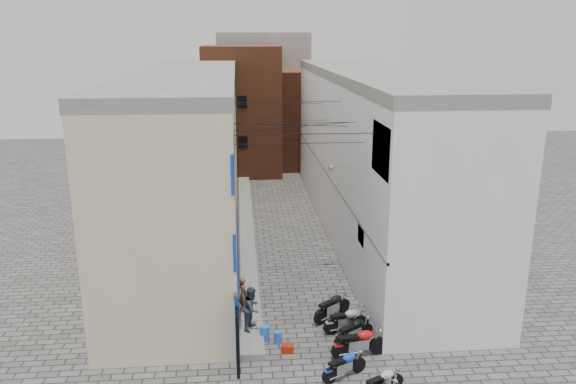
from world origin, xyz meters
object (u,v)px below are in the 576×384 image
object	(u,v)px
motorcycle_c	(344,364)
motorcycle_e	(354,330)
motorcycle_d	(359,341)
red_crate	(287,348)
motorcycle_b	(382,382)
water_jug_near	(278,337)
water_jug_far	(265,333)
motorcycle_f	(346,319)
person_b	(252,308)
person_a	(243,294)
motorcycle_g	(332,305)

from	to	relation	value
motorcycle_c	motorcycle_e	bearing A→B (deg)	134.22
motorcycle_d	red_crate	size ratio (longest dim) A/B	4.78
motorcycle_b	red_crate	xyz separation A→B (m)	(-2.69, 2.78, -0.37)
water_jug_near	water_jug_far	world-z (taller)	water_jug_far
motorcycle_d	water_jug_far	bearing A→B (deg)	-122.53
motorcycle_c	red_crate	world-z (taller)	motorcycle_c
motorcycle_d	water_jug_near	xyz separation A→B (m)	(-2.74, 1.15, -0.36)
motorcycle_c	water_jug_far	distance (m)	3.57
motorcycle_e	motorcycle_f	bearing A→B (deg)	154.82
motorcycle_c	motorcycle_d	world-z (taller)	motorcycle_d
motorcycle_b	water_jug_near	size ratio (longest dim) A/B	3.75
motorcycle_f	person_b	distance (m)	3.56
person_a	water_jug_far	size ratio (longest dim) A/B	2.52
motorcycle_d	water_jug_far	distance (m)	3.51
motorcycle_b	person_a	xyz separation A→B (m)	(-4.19, 5.49, 0.47)
motorcycle_c	motorcycle_d	xyz separation A→B (m)	(0.74, 1.18, 0.09)
motorcycle_c	red_crate	bearing A→B (deg)	-161.05
water_jug_near	water_jug_far	distance (m)	0.53
motorcycle_f	person_a	size ratio (longest dim) A/B	1.26
red_crate	water_jug_far	bearing A→B (deg)	131.33
motorcycle_b	motorcycle_g	xyz separation A→B (m)	(-0.72, 5.04, 0.06)
motorcycle_e	water_jug_near	distance (m)	2.76
person_a	water_jug_far	distance (m)	2.10
motorcycle_e	person_a	world-z (taller)	person_a
motorcycle_c	motorcycle_d	size ratio (longest dim) A/B	0.84
motorcycle_f	motorcycle_e	bearing A→B (deg)	-5.55
motorcycle_b	water_jug_far	xyz separation A→B (m)	(-3.45, 3.64, -0.21)
motorcycle_f	water_jug_far	bearing A→B (deg)	-96.76
person_a	person_b	bearing A→B (deg)	163.63
person_a	person_b	world-z (taller)	person_b
motorcycle_b	motorcycle_f	distance (m)	4.00
person_a	motorcycle_e	bearing A→B (deg)	-150.04
water_jug_far	motorcycle_e	bearing A→B (deg)	-9.09
motorcycle_d	red_crate	world-z (taller)	motorcycle_d
motorcycle_c	person_a	bearing A→B (deg)	-170.06
person_a	motorcycle_g	bearing A→B (deg)	-126.56
red_crate	motorcycle_g	bearing A→B (deg)	48.87
motorcycle_e	motorcycle_d	bearing A→B (deg)	-32.02
motorcycle_e	person_b	size ratio (longest dim) A/B	1.11
person_b	water_jug_far	size ratio (longest dim) A/B	2.88
motorcycle_d	motorcycle_f	bearing A→B (deg)	174.84
motorcycle_b	motorcycle_f	world-z (taller)	motorcycle_f
motorcycle_e	motorcycle_f	size ratio (longest dim) A/B	1.01
motorcycle_e	motorcycle_g	bearing A→B (deg)	161.26
person_b	water_jug_far	world-z (taller)	person_b
motorcycle_f	motorcycle_g	bearing A→B (deg)	-174.16
motorcycle_g	person_a	distance (m)	3.53
water_jug_near	person_b	bearing A→B (deg)	142.14
person_a	water_jug_near	distance (m)	2.52
motorcycle_c	motorcycle_d	distance (m)	1.40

